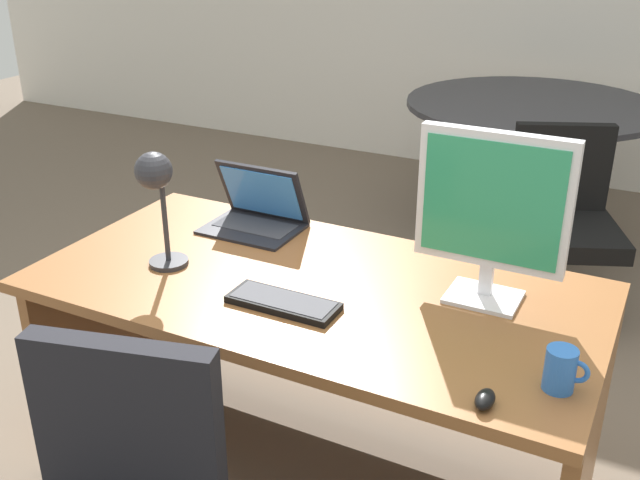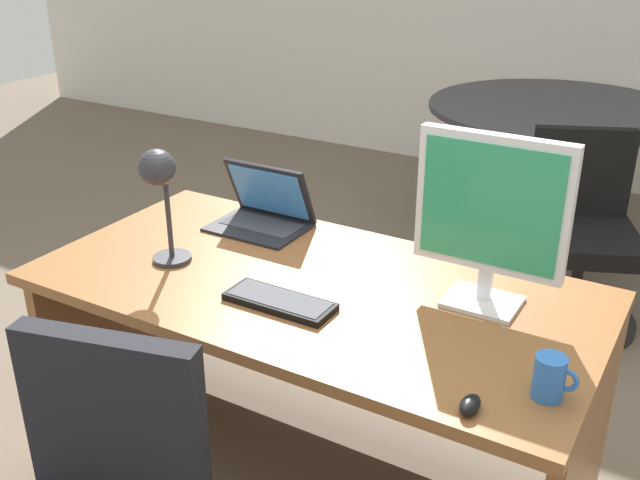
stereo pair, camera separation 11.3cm
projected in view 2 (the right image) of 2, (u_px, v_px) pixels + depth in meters
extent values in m
plane|color=#6B5B4C|center=(469.00, 292.00, 3.64)|extent=(12.00, 12.00, 0.00)
cube|color=brown|center=(313.00, 288.00, 2.17)|extent=(1.66, 0.84, 0.03)
cube|color=brown|center=(123.00, 323.00, 2.69)|extent=(0.04, 0.74, 0.69)
cube|color=brown|center=(360.00, 335.00, 2.55)|extent=(1.46, 0.02, 0.48)
cube|color=silver|center=(482.00, 301.00, 2.04)|extent=(0.20, 0.16, 0.01)
cube|color=silver|center=(485.00, 282.00, 2.03)|extent=(0.04, 0.02, 0.10)
cube|color=silver|center=(492.00, 204.00, 1.92)|extent=(0.41, 0.04, 0.37)
cube|color=#2D9966|center=(490.00, 206.00, 1.91)|extent=(0.37, 0.00, 0.33)
cube|color=black|center=(259.00, 227.00, 2.52)|extent=(0.32, 0.24, 0.01)
cube|color=#38383D|center=(262.00, 224.00, 2.53)|extent=(0.27, 0.13, 0.00)
cube|color=black|center=(270.00, 191.00, 2.53)|extent=(0.32, 0.10, 0.21)
cube|color=#3F8CEA|center=(268.00, 192.00, 2.53)|extent=(0.28, 0.08, 0.18)
cube|color=black|center=(280.00, 302.00, 2.03)|extent=(0.31, 0.12, 0.02)
cube|color=#47474C|center=(280.00, 298.00, 2.03)|extent=(0.29, 0.10, 0.00)
ellipsoid|color=black|center=(470.00, 405.00, 1.60)|extent=(0.04, 0.08, 0.03)
cylinder|color=#2D2D33|center=(172.00, 258.00, 2.29)|extent=(0.12, 0.12, 0.01)
cylinder|color=#2D2D33|center=(169.00, 218.00, 2.23)|extent=(0.02, 0.02, 0.26)
sphere|color=#2D2D33|center=(157.00, 168.00, 2.14)|extent=(0.11, 0.11, 0.11)
cylinder|color=blue|center=(549.00, 377.00, 1.63)|extent=(0.07, 0.07, 0.10)
torus|color=blue|center=(566.00, 380.00, 1.61)|extent=(0.06, 0.01, 0.06)
cube|color=black|center=(114.00, 420.00, 1.65)|extent=(0.44, 0.17, 0.44)
cylinder|color=black|center=(541.00, 235.00, 4.22)|extent=(0.61, 0.61, 0.04)
cylinder|color=black|center=(549.00, 174.00, 4.07)|extent=(0.08, 0.08, 0.70)
cylinder|color=#2D2D33|center=(558.00, 108.00, 3.92)|extent=(1.36, 1.36, 0.03)
cylinder|color=black|center=(570.00, 319.00, 3.36)|extent=(0.56, 0.56, 0.04)
cylinder|color=black|center=(576.00, 282.00, 3.28)|extent=(0.05, 0.05, 0.33)
cube|color=black|center=(583.00, 240.00, 3.20)|extent=(0.60, 0.60, 0.08)
cube|color=black|center=(581.00, 171.00, 3.30)|extent=(0.43, 0.23, 0.40)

